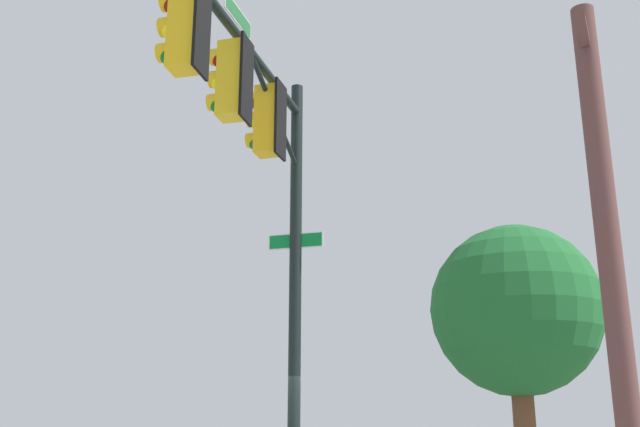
# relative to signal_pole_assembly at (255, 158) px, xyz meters

# --- Properties ---
(signal_pole_assembly) EXTENTS (4.86, 2.15, 7.47)m
(signal_pole_assembly) POSITION_rel_signal_pole_assembly_xyz_m (0.00, 0.00, 0.00)
(signal_pole_assembly) COLOR black
(signal_pole_assembly) RESTS_ON ground_plane
(utility_pole) EXTENTS (1.79, 0.48, 7.34)m
(utility_pole) POSITION_rel_signal_pole_assembly_xyz_m (-1.95, 4.27, -1.68)
(utility_pole) COLOR brown
(utility_pole) RESTS_ON ground_plane
(tree_near) EXTENTS (3.48, 3.48, 5.81)m
(tree_near) POSITION_rel_signal_pole_assembly_xyz_m (-6.98, 1.10, -1.42)
(tree_near) COLOR brown
(tree_near) RESTS_ON ground_plane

